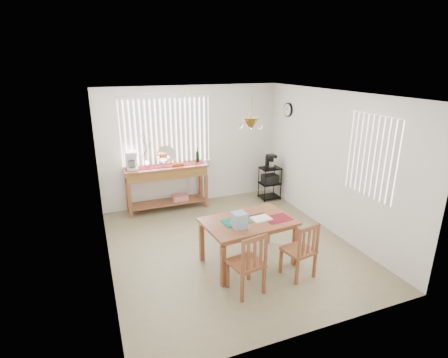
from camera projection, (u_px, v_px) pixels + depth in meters
name	position (u px, v px, depth m)	size (l,w,h in m)	color
ground	(230.00, 246.00, 6.12)	(4.00, 4.50, 0.01)	gray
room_shell	(231.00, 152.00, 5.59)	(4.20, 4.70, 2.70)	white
sideboard	(167.00, 177.00, 7.41)	(1.74, 0.49, 0.98)	brown
sideboard_items	(152.00, 160.00, 7.20)	(1.65, 0.42, 0.75)	maroon
wire_cart	(270.00, 180.00, 8.08)	(0.45, 0.36, 0.76)	black
cart_items	(270.00, 162.00, 7.94)	(0.18, 0.21, 0.31)	black
dining_table	(248.00, 225.00, 5.41)	(1.45, 1.01, 0.74)	brown
table_items	(245.00, 220.00, 5.20)	(1.09, 0.47, 0.24)	#136D56
chair_left	(248.00, 263.00, 4.75)	(0.49, 0.49, 0.92)	brown
chair_right	(300.00, 250.00, 5.11)	(0.48, 0.48, 0.89)	brown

